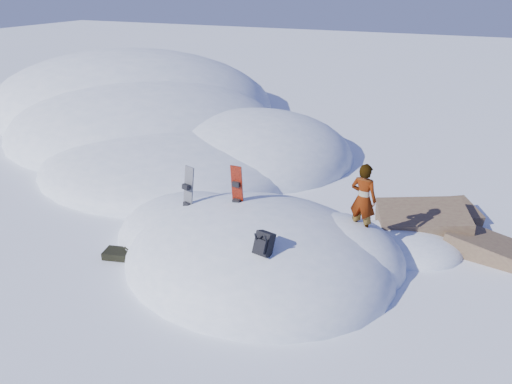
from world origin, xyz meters
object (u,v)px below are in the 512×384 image
at_px(snowboard_red, 237,195).
at_px(backpack, 264,244).
at_px(person, 363,199).
at_px(snowboard_dark, 188,197).

bearing_deg(snowboard_red, backpack, -48.64).
distance_m(snowboard_red, person, 3.15).
distance_m(snowboard_dark, person, 4.54).
relative_size(backpack, person, 0.33).
xyz_separation_m(snowboard_red, snowboard_dark, (-1.36, -0.20, -0.25)).
xyz_separation_m(backpack, person, (1.55, 2.45, 0.33)).
xyz_separation_m(snowboard_red, backpack, (1.53, -1.83, -0.15)).
distance_m(backpack, person, 2.92).
relative_size(snowboard_red, person, 0.90).
bearing_deg(person, snowboard_dark, 22.59).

